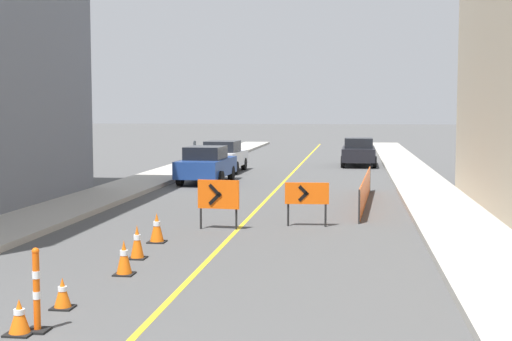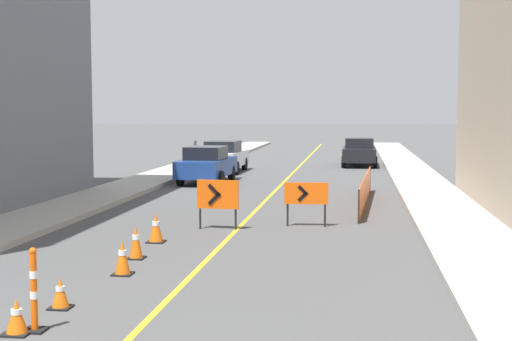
% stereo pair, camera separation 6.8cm
% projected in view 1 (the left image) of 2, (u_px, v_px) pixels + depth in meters
% --- Properties ---
extents(lane_stripe, '(0.12, 61.42, 0.01)m').
position_uv_depth(lane_stripe, '(291.00, 174.00, 35.17)').
color(lane_stripe, gold).
rests_on(lane_stripe, ground_plane).
extents(sidewalk_left, '(2.30, 61.42, 0.17)m').
position_uv_depth(sidewalk_left, '(176.00, 171.00, 35.95)').
color(sidewalk_left, '#ADA89E').
rests_on(sidewalk_left, ground_plane).
extents(sidewalk_right, '(2.30, 61.42, 0.17)m').
position_uv_depth(sidewalk_right, '(412.00, 174.00, 34.37)').
color(sidewalk_right, '#ADA89E').
rests_on(sidewalk_right, ground_plane).
extents(traffic_cone_second, '(0.38, 0.38, 0.51)m').
position_uv_depth(traffic_cone_second, '(19.00, 317.00, 10.06)').
color(traffic_cone_second, black).
rests_on(traffic_cone_second, ground_plane).
extents(traffic_cone_third, '(0.34, 0.34, 0.50)m').
position_uv_depth(traffic_cone_third, '(63.00, 293.00, 11.37)').
color(traffic_cone_third, black).
rests_on(traffic_cone_third, ground_plane).
extents(traffic_cone_fourth, '(0.37, 0.37, 0.68)m').
position_uv_depth(traffic_cone_fourth, '(124.00, 258.00, 13.68)').
color(traffic_cone_fourth, black).
rests_on(traffic_cone_fourth, ground_plane).
extents(traffic_cone_fifth, '(0.36, 0.36, 0.73)m').
position_uv_depth(traffic_cone_fifth, '(137.00, 242.00, 15.15)').
color(traffic_cone_fifth, black).
rests_on(traffic_cone_fifth, ground_plane).
extents(traffic_cone_farthest, '(0.42, 0.42, 0.72)m').
position_uv_depth(traffic_cone_farthest, '(157.00, 228.00, 17.02)').
color(traffic_cone_farthest, black).
rests_on(traffic_cone_farthest, ground_plane).
extents(delineator_post_front, '(0.31, 0.31, 1.22)m').
position_uv_depth(delineator_post_front, '(37.00, 295.00, 10.16)').
color(delineator_post_front, black).
rests_on(delineator_post_front, ground_plane).
extents(arrow_barricade_primary, '(1.13, 0.16, 1.32)m').
position_uv_depth(arrow_barricade_primary, '(218.00, 196.00, 18.84)').
color(arrow_barricade_primary, '#EF560C').
rests_on(arrow_barricade_primary, ground_plane).
extents(arrow_barricade_secondary, '(1.20, 0.14, 1.20)m').
position_uv_depth(arrow_barricade_secondary, '(307.00, 195.00, 19.31)').
color(arrow_barricade_secondary, '#EF560C').
rests_on(arrow_barricade_secondary, ground_plane).
extents(safety_mesh_fence, '(0.52, 8.19, 0.96)m').
position_uv_depth(safety_mesh_fence, '(365.00, 190.00, 23.74)').
color(safety_mesh_fence, '#EF560C').
rests_on(safety_mesh_fence, ground_plane).
extents(parked_car_curb_near, '(1.97, 4.37, 1.59)m').
position_uv_depth(parked_car_curb_near, '(206.00, 164.00, 30.81)').
color(parked_car_curb_near, navy).
rests_on(parked_car_curb_near, ground_plane).
extents(parked_car_curb_mid, '(1.96, 4.36, 1.59)m').
position_uv_depth(parked_car_curb_mid, '(223.00, 156.00, 36.13)').
color(parked_car_curb_mid, silver).
rests_on(parked_car_curb_mid, ground_plane).
extents(parked_car_curb_far, '(1.94, 4.32, 1.59)m').
position_uv_depth(parked_car_curb_far, '(359.00, 152.00, 39.99)').
color(parked_car_curb_far, black).
rests_on(parked_car_curb_far, ground_plane).
extents(parking_meter_far_curb, '(0.12, 0.11, 1.43)m').
position_uv_depth(parking_meter_far_curb, '(195.00, 149.00, 36.48)').
color(parking_meter_far_curb, '#4C4C51').
rests_on(parking_meter_far_curb, sidewalk_left).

